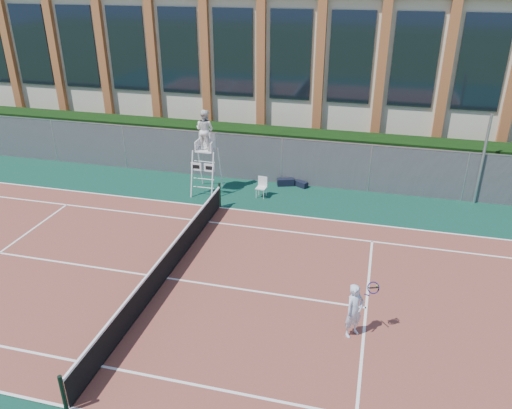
% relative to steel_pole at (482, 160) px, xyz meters
% --- Properties ---
extents(ground, '(120.00, 120.00, 0.00)m').
position_rel_steel_pole_xyz_m(ground, '(-10.51, -8.70, -1.96)').
color(ground, '#233814').
extents(apron, '(36.00, 20.00, 0.01)m').
position_rel_steel_pole_xyz_m(apron, '(-10.51, -7.70, -1.96)').
color(apron, '#0C372A').
rests_on(apron, ground).
extents(tennis_court, '(23.77, 10.97, 0.02)m').
position_rel_steel_pole_xyz_m(tennis_court, '(-10.51, -8.70, -1.94)').
color(tennis_court, brown).
rests_on(tennis_court, apron).
extents(tennis_net, '(0.10, 11.30, 1.10)m').
position_rel_steel_pole_xyz_m(tennis_net, '(-10.51, -8.70, -1.42)').
color(tennis_net, black).
rests_on(tennis_net, ground).
extents(fence, '(40.00, 0.06, 2.20)m').
position_rel_steel_pole_xyz_m(fence, '(-10.51, 0.10, -0.86)').
color(fence, '#595E60').
rests_on(fence, ground).
extents(hedge, '(40.00, 1.40, 2.20)m').
position_rel_steel_pole_xyz_m(hedge, '(-10.51, 1.30, -0.86)').
color(hedge, black).
rests_on(hedge, ground).
extents(building, '(45.00, 10.60, 8.22)m').
position_rel_steel_pole_xyz_m(building, '(-10.51, 9.25, 2.18)').
color(building, beige).
rests_on(building, ground).
extents(steel_pole, '(0.12, 0.12, 3.92)m').
position_rel_steel_pole_xyz_m(steel_pole, '(0.00, 0.00, 0.00)').
color(steel_pole, '#9EA0A5').
rests_on(steel_pole, ground).
extents(umpire_chair, '(1.06, 1.64, 3.81)m').
position_rel_steel_pole_xyz_m(umpire_chair, '(-11.57, -1.65, 0.82)').
color(umpire_chair, white).
rests_on(umpire_chair, ground).
extents(plastic_chair, '(0.46, 0.46, 0.91)m').
position_rel_steel_pole_xyz_m(plastic_chair, '(-9.03, -1.61, -1.42)').
color(plastic_chair, silver).
rests_on(plastic_chair, apron).
extents(sports_bag_near, '(0.84, 0.55, 0.33)m').
position_rel_steel_pole_xyz_m(sports_bag_near, '(-8.25, -0.14, -1.78)').
color(sports_bag_near, black).
rests_on(sports_bag_near, apron).
extents(sports_bag_far, '(0.72, 0.57, 0.26)m').
position_rel_steel_pole_xyz_m(sports_bag_far, '(-7.55, -0.10, -1.82)').
color(sports_bag_far, black).
rests_on(sports_bag_far, apron).
extents(tennis_player, '(0.95, 0.77, 1.63)m').
position_rel_steel_pole_xyz_m(tennis_player, '(-4.42, -10.00, -1.12)').
color(tennis_player, silver).
rests_on(tennis_player, tennis_court).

